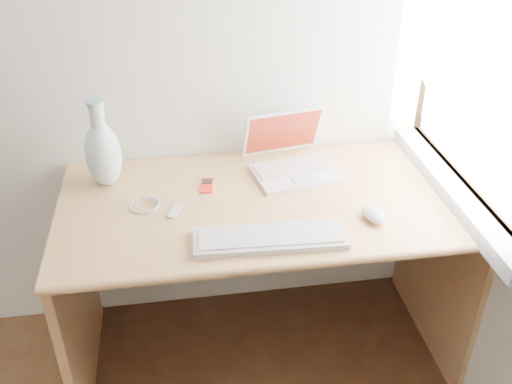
{
  "coord_description": "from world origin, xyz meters",
  "views": [
    {
      "loc": [
        0.74,
        -0.29,
        1.86
      ],
      "look_at": [
        0.99,
        1.35,
        0.82
      ],
      "focal_mm": 40.0,
      "sensor_mm": 36.0,
      "label": 1
    }
  ],
  "objects": [
    {
      "name": "window",
      "position": [
        1.72,
        1.3,
        1.28
      ],
      "size": [
        0.11,
        0.99,
        1.1
      ],
      "color": "silver",
      "rests_on": "right_wall"
    },
    {
      "name": "desk",
      "position": [
        1.03,
        1.47,
        0.55
      ],
      "size": [
        1.45,
        0.73,
        0.77
      ],
      "color": "tan",
      "rests_on": "floor"
    },
    {
      "name": "laptop",
      "position": [
        1.17,
        1.57,
        0.82
      ],
      "size": [
        0.35,
        0.31,
        0.21
      ],
      "rotation": [
        0.0,
        0.0,
        0.18
      ],
      "color": "white",
      "rests_on": "desk"
    },
    {
      "name": "external_keyboard",
      "position": [
        1.0,
        1.13,
        0.78
      ],
      "size": [
        0.49,
        0.17,
        0.02
      ],
      "rotation": [
        0.0,
        0.0,
        -0.05
      ],
      "color": "silver",
      "rests_on": "desk"
    },
    {
      "name": "mouse",
      "position": [
        1.36,
        1.2,
        0.79
      ],
      "size": [
        0.09,
        0.12,
        0.04
      ],
      "primitive_type": "ellipsoid",
      "rotation": [
        0.0,
        0.0,
        0.2
      ],
      "color": "white",
      "rests_on": "desk"
    },
    {
      "name": "ipod",
      "position": [
        0.83,
        1.49,
        0.77
      ],
      "size": [
        0.06,
        0.1,
        0.01
      ],
      "rotation": [
        0.0,
        0.0,
        -0.14
      ],
      "color": "red",
      "rests_on": "desk"
    },
    {
      "name": "cable_coil",
      "position": [
        0.61,
        1.4,
        0.77
      ],
      "size": [
        0.11,
        0.11,
        0.01
      ],
      "primitive_type": "torus",
      "rotation": [
        0.0,
        0.0,
        -0.05
      ],
      "color": "silver",
      "rests_on": "desk"
    },
    {
      "name": "remote",
      "position": [
        0.71,
        1.34,
        0.77
      ],
      "size": [
        0.06,
        0.09,
        0.01
      ],
      "primitive_type": "cube",
      "rotation": [
        0.0,
        0.0,
        -0.33
      ],
      "color": "silver",
      "rests_on": "desk"
    },
    {
      "name": "vase",
      "position": [
        0.47,
        1.56,
        0.9
      ],
      "size": [
        0.13,
        0.13,
        0.33
      ],
      "color": "white",
      "rests_on": "desk"
    }
  ]
}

